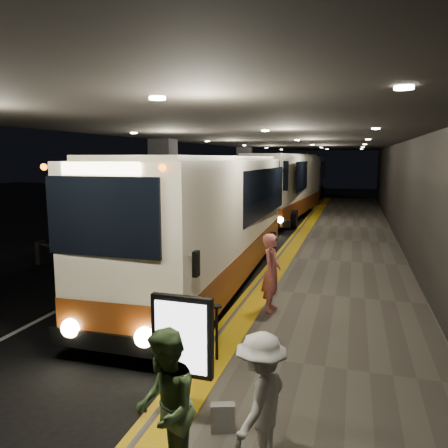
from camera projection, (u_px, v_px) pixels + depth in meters
The scene contains 17 objects.
ground at pixel (155, 296), 11.94m from camera, with size 90.00×90.00×0.00m, color black.
lane_line_white at pixel (169, 253), 17.18m from camera, with size 0.12×50.00×0.01m, color silver.
kerb_stripe_yellow at pixel (273, 260), 16.01m from camera, with size 0.18×50.00×0.01m, color gold.
sidewalk at pixel (340, 263), 15.32m from camera, with size 4.50×50.00×0.15m, color #514C44.
tactile_strip at pixel (287, 257), 15.84m from camera, with size 0.50×50.00×0.01m, color gold.
terminal_wall at pixel (415, 181), 14.24m from camera, with size 0.10×50.00×6.00m, color black.
support_columns at pixel (164, 201), 15.82m from camera, with size 0.80×24.80×4.40m.
canopy at pixel (279, 133), 15.27m from camera, with size 9.00×50.00×0.40m, color black.
coach_main at pixel (211, 225), 12.96m from camera, with size 2.84×11.88×3.68m.
coach_second at pixel (284, 189), 26.96m from camera, with size 3.36×12.38×3.84m.
coach_third at pixel (307, 180), 38.74m from camera, with size 2.94×11.96×3.73m.
passenger_boarding at pixel (272, 273), 10.23m from camera, with size 0.67×0.44×1.84m, color #D06861.
passenger_waiting_green at pixel (165, 408), 4.75m from camera, with size 0.86×0.53×1.77m, color #4A6A3A.
passenger_waiting_white at pixel (261, 401), 5.03m from camera, with size 1.05×0.49×1.62m, color beige.
bag_polka at pixel (223, 418), 5.76m from camera, with size 0.32×0.14×0.38m, color black.
info_sign at pixel (182, 339), 5.77m from camera, with size 0.85×0.14×1.81m.
stanchion_post at pixel (217, 333), 7.74m from camera, with size 0.05×0.05×1.00m, color black.
Camera 1 is at (5.10, -10.49, 3.74)m, focal length 35.00 mm.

